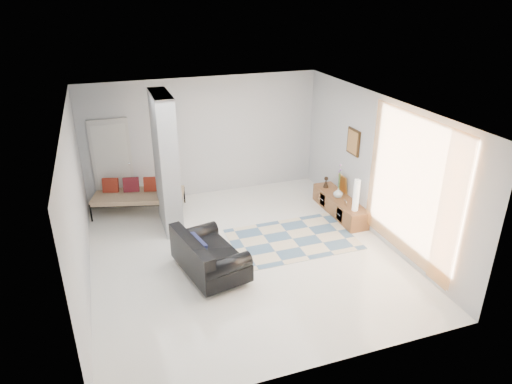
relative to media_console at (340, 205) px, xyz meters
name	(u,v)px	position (x,y,z in m)	size (l,w,h in m)	color
floor	(243,254)	(-2.52, -0.90, -0.20)	(6.00, 6.00, 0.00)	white
ceiling	(241,108)	(-2.52, -0.90, 2.60)	(6.00, 6.00, 0.00)	white
wall_back	(204,138)	(-2.52, 2.10, 1.20)	(6.00, 6.00, 0.00)	silver
wall_front	(318,280)	(-2.52, -3.90, 1.20)	(6.00, 6.00, 0.00)	silver
wall_left	(77,208)	(-5.27, -0.90, 1.20)	(6.00, 6.00, 0.00)	silver
wall_right	(377,168)	(0.23, -0.90, 1.20)	(6.00, 6.00, 0.00)	silver
partition_column	(166,163)	(-3.62, 0.70, 1.20)	(0.35, 1.20, 2.80)	#9B9FA2
hallway_door	(113,164)	(-4.62, 2.06, 0.82)	(0.85, 0.06, 2.04)	beige
curtain	(411,188)	(0.15, -2.05, 1.25)	(2.55, 2.55, 0.00)	#FFA243
wall_art	(353,142)	(0.20, 0.00, 1.45)	(0.04, 0.45, 0.55)	#3B2410
media_console	(340,205)	(0.00, 0.00, 0.00)	(0.45, 1.78, 0.80)	brown
loveseat	(207,256)	(-3.31, -1.32, 0.15)	(1.18, 1.66, 0.76)	silver
daybed	(138,195)	(-4.19, 1.57, 0.21)	(2.10, 1.31, 0.77)	black
area_rug	(293,239)	(-1.43, -0.70, -0.20)	(2.44, 1.62, 0.01)	beige
cylinder_lamp	(356,195)	(-0.02, -0.65, 0.53)	(0.12, 0.12, 0.67)	beige
bronze_figurine	(326,182)	(-0.05, 0.60, 0.32)	(0.13, 0.13, 0.26)	black
vase	(338,193)	(-0.05, 0.02, 0.30)	(0.21, 0.21, 0.22)	silver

